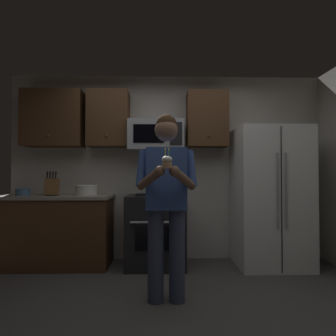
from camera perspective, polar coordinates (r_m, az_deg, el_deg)
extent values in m
plane|color=#474442|center=(2.84, 0.48, -26.00)|extent=(6.00, 6.00, 0.00)
cube|color=beige|center=(4.33, -0.24, 0.19)|extent=(4.40, 0.10, 2.60)
cube|color=black|center=(4.00, -2.33, -11.76)|extent=(0.76, 0.66, 0.92)
cube|color=black|center=(3.68, -2.43, -13.32)|extent=(0.48, 0.01, 0.28)
cylinder|color=#99999E|center=(3.62, -2.43, -10.30)|extent=(0.60, 0.03, 0.03)
cylinder|color=black|center=(3.81, -5.08, -5.22)|extent=(0.18, 0.18, 0.01)
cylinder|color=black|center=(3.81, 0.36, -5.23)|extent=(0.18, 0.18, 0.01)
cylinder|color=black|center=(4.09, -4.82, -4.95)|extent=(0.18, 0.18, 0.01)
cylinder|color=black|center=(4.09, 0.25, -4.96)|extent=(0.18, 0.18, 0.01)
cube|color=#9EA0A5|center=(4.09, -2.28, 6.18)|extent=(0.74, 0.40, 0.40)
cube|color=black|center=(3.89, -3.67, 6.57)|extent=(0.40, 0.01, 0.24)
cube|color=black|center=(3.90, 1.52, 6.57)|extent=(0.16, 0.01, 0.30)
cube|color=white|center=(4.16, 18.89, -5.19)|extent=(0.90, 0.72, 1.80)
cylinder|color=gray|center=(3.79, 20.12, -4.05)|extent=(0.02, 0.02, 0.90)
cylinder|color=gray|center=(3.82, 21.52, -4.01)|extent=(0.02, 0.02, 0.90)
cube|color=black|center=(3.82, 20.78, -5.52)|extent=(0.01, 0.01, 1.74)
cube|color=#4C301C|center=(4.43, -20.91, 8.70)|extent=(0.80, 0.34, 0.76)
sphere|color=brown|center=(4.23, -21.76, 5.77)|extent=(0.03, 0.03, 0.03)
cube|color=#4C301C|center=(4.24, -11.20, 9.09)|extent=(0.55, 0.34, 0.76)
sphere|color=brown|center=(4.03, -11.65, 6.05)|extent=(0.03, 0.03, 0.03)
cube|color=#4C301C|center=(4.23, 7.39, 9.11)|extent=(0.55, 0.34, 0.76)
sphere|color=brown|center=(4.01, 7.79, 6.06)|extent=(0.03, 0.03, 0.03)
cube|color=#4C301C|center=(4.25, -20.48, -11.33)|extent=(1.40, 0.62, 0.88)
cube|color=gray|center=(4.20, -20.43, -5.14)|extent=(1.44, 0.66, 0.04)
cube|color=brown|center=(4.16, -21.20, -3.38)|extent=(0.16, 0.15, 0.24)
cylinder|color=black|center=(4.16, -21.98, -1.23)|extent=(0.02, 0.04, 0.09)
cylinder|color=black|center=(4.14, -21.51, -1.24)|extent=(0.02, 0.04, 0.09)
cylinder|color=black|center=(4.13, -21.03, -1.24)|extent=(0.02, 0.04, 0.09)
cylinder|color=black|center=(4.12, -20.55, -1.24)|extent=(0.02, 0.04, 0.09)
cylinder|color=white|center=(4.12, -15.28, -4.11)|extent=(0.28, 0.28, 0.12)
torus|color=white|center=(4.12, -15.27, -3.25)|extent=(0.29, 0.29, 0.02)
cylinder|color=#4C7299|center=(4.33, -25.83, -4.17)|extent=(0.18, 0.18, 0.08)
torus|color=#4C7299|center=(4.33, -25.83, -3.64)|extent=(0.19, 0.19, 0.01)
cylinder|color=#383F59|center=(2.93, -2.36, -16.26)|extent=(0.15, 0.15, 0.86)
cylinder|color=#383F59|center=(2.93, 1.72, -16.24)|extent=(0.15, 0.15, 0.86)
cube|color=#334C8C|center=(2.83, -0.32, -2.02)|extent=(0.38, 0.22, 0.58)
sphere|color=brown|center=(2.86, -0.32, 7.23)|extent=(0.22, 0.22, 0.22)
sphere|color=#382314|center=(2.88, -0.32, 8.18)|extent=(0.20, 0.20, 0.20)
cylinder|color=#334C8C|center=(2.81, -4.91, -0.08)|extent=(0.15, 0.18, 0.35)
cylinder|color=brown|center=(2.64, -3.51, -2.10)|extent=(0.26, 0.33, 0.21)
sphere|color=brown|center=(2.51, -1.56, -0.58)|extent=(0.09, 0.09, 0.09)
cylinder|color=#334C8C|center=(2.81, 4.28, -0.09)|extent=(0.15, 0.18, 0.35)
cylinder|color=brown|center=(2.65, 3.00, -2.10)|extent=(0.26, 0.33, 0.21)
sphere|color=brown|center=(2.51, 1.18, -0.58)|extent=(0.09, 0.09, 0.09)
cylinder|color=#A87F56|center=(2.49, -0.18, 0.52)|extent=(0.08, 0.08, 0.06)
ellipsoid|color=white|center=(2.49, -0.18, 1.66)|extent=(0.09, 0.09, 0.06)
cylinder|color=#4CBF66|center=(2.50, 0.15, 2.74)|extent=(0.01, 0.01, 0.06)
ellipsoid|color=#FFD159|center=(2.50, 0.15, 3.60)|extent=(0.01, 0.01, 0.02)
cylinder|color=#F2D84C|center=(2.50, -0.52, 2.74)|extent=(0.01, 0.01, 0.06)
ellipsoid|color=#FFD159|center=(2.50, -0.52, 3.60)|extent=(0.01, 0.01, 0.02)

